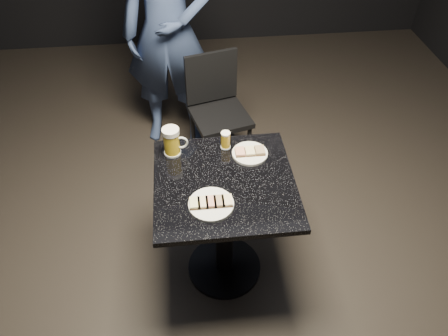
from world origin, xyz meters
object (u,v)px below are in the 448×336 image
Objects in this scene: beer_tumbler at (226,140)px; patron at (169,32)px; plate_large at (211,204)px; plate_small at (250,154)px; chair at (217,106)px; table at (224,213)px; beer_mug at (172,141)px.

patron is at bearing 104.19° from beer_tumbler.
plate_large is 0.12× the size of patron.
plate_large is 1.14× the size of plate_small.
plate_small is at bearing -83.15° from chair.
beer_tumbler reaches higher than plate_small.
patron is at bearing 96.17° from plate_large.
beer_tumbler is at bearing -91.73° from chair.
beer_tumbler reaches higher than table.
plate_large is 0.43m from beer_mug.
plate_large is 1.36× the size of beer_mug.
beer_mug reaches higher than table.
patron is at bearing 108.75° from plate_small.
patron is 2.09× the size of chair.
patron is 1.43m from table.
plate_small is at bearing -8.08° from beer_mug.
beer_mug reaches higher than plate_small.
plate_large is 0.43m from beer_tumbler.
table is (-0.15, -0.18, -0.25)m from plate_small.
beer_mug is at bearing -111.82° from chair.
plate_large is 2.19× the size of beer_tumbler.
beer_tumbler reaches higher than plate_large.
beer_mug reaches higher than plate_large.
chair is (0.14, 1.15, -0.26)m from plate_large.
plate_large is 0.29× the size of table.
beer_tumbler is 0.11× the size of chair.
plate_large is 1.52m from patron.
beer_mug is at bearing -82.66° from patron.
plate_small is 1.19× the size of beer_mug.
patron is 11.33× the size of beer_mug.
beer_tumbler is (0.03, 0.26, 0.29)m from table.
patron is (-0.16, 1.51, 0.14)m from plate_large.
plate_small is 0.11× the size of patron.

